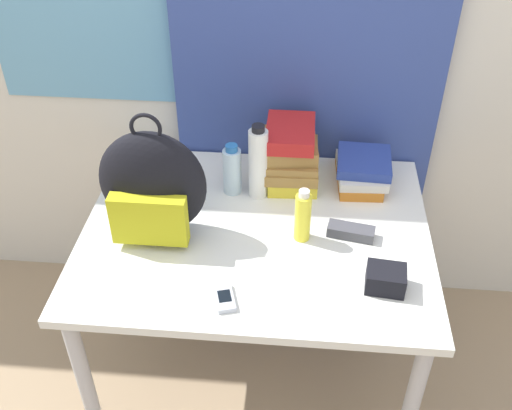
% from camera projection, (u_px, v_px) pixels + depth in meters
% --- Properties ---
extents(wall_back, '(6.00, 0.06, 2.50)m').
position_uv_depth(wall_back, '(268.00, 10.00, 2.05)').
color(wall_back, silver).
rests_on(wall_back, ground_plane).
extents(curtain_blue, '(0.96, 0.04, 2.50)m').
position_uv_depth(curtain_blue, '(311.00, 18.00, 2.00)').
color(curtain_blue, '#384C93').
rests_on(curtain_blue, ground_plane).
extents(desk, '(1.13, 0.89, 0.72)m').
position_uv_depth(desk, '(256.00, 247.00, 2.01)').
color(desk, silver).
rests_on(desk, ground_plane).
extents(backpack, '(0.34, 0.18, 0.43)m').
position_uv_depth(backpack, '(152.00, 187.00, 1.85)').
color(backpack, black).
rests_on(backpack, desk).
extents(book_stack_left, '(0.21, 0.26, 0.22)m').
position_uv_depth(book_stack_left, '(291.00, 154.00, 2.12)').
color(book_stack_left, yellow).
rests_on(book_stack_left, desk).
extents(book_stack_center, '(0.20, 0.26, 0.10)m').
position_uv_depth(book_stack_center, '(361.00, 170.00, 2.14)').
color(book_stack_center, orange).
rests_on(book_stack_center, desk).
extents(water_bottle, '(0.06, 0.06, 0.19)m').
position_uv_depth(water_bottle, '(232.00, 170.00, 2.07)').
color(water_bottle, silver).
rests_on(water_bottle, desk).
extents(sports_bottle, '(0.07, 0.07, 0.28)m').
position_uv_depth(sports_bottle, '(258.00, 163.00, 2.03)').
color(sports_bottle, white).
rests_on(sports_bottle, desk).
extents(sunscreen_bottle, '(0.05, 0.05, 0.19)m').
position_uv_depth(sunscreen_bottle, '(303.00, 216.00, 1.87)').
color(sunscreen_bottle, yellow).
rests_on(sunscreen_bottle, desk).
extents(cell_phone, '(0.08, 0.11, 0.02)m').
position_uv_depth(cell_phone, '(225.00, 298.00, 1.71)').
color(cell_phone, '#B7BCC6').
rests_on(cell_phone, desk).
extents(sunglasses_case, '(0.16, 0.08, 0.04)m').
position_uv_depth(sunglasses_case, '(351.00, 232.00, 1.92)').
color(sunglasses_case, '#47474C').
rests_on(sunglasses_case, desk).
extents(camera_pouch, '(0.12, 0.10, 0.07)m').
position_uv_depth(camera_pouch, '(386.00, 279.00, 1.73)').
color(camera_pouch, black).
rests_on(camera_pouch, desk).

